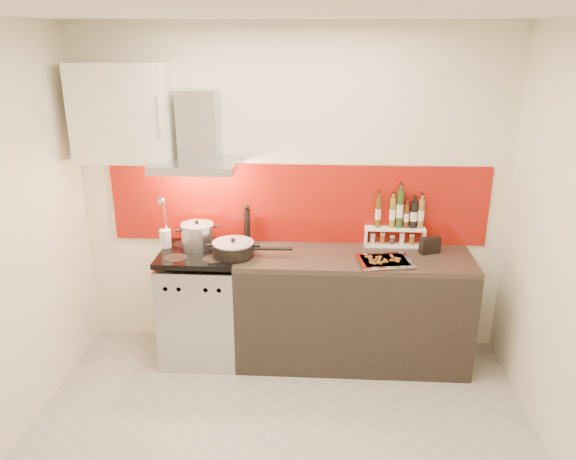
# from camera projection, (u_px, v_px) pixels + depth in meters

# --- Properties ---
(floor) EXTENTS (3.40, 3.40, 0.00)m
(floor) POSITION_uv_depth(u_px,v_px,m) (279.00, 449.00, 3.57)
(floor) COLOR #9E9991
(floor) RESTS_ON ground
(ceiling) EXTENTS (3.40, 2.80, 0.02)m
(ceiling) POSITION_uv_depth(u_px,v_px,m) (276.00, 12.00, 2.71)
(ceiling) COLOR white
(ceiling) RESTS_ON back_wall
(back_wall) EXTENTS (3.40, 0.02, 2.60)m
(back_wall) POSITION_uv_depth(u_px,v_px,m) (291.00, 194.00, 4.46)
(back_wall) COLOR silver
(back_wall) RESTS_ON ground
(backsplash) EXTENTS (3.00, 0.02, 0.64)m
(backsplash) POSITION_uv_depth(u_px,v_px,m) (298.00, 204.00, 4.47)
(backsplash) COLOR maroon
(backsplash) RESTS_ON back_wall
(range_stove) EXTENTS (0.60, 0.60, 0.91)m
(range_stove) POSITION_uv_depth(u_px,v_px,m) (202.00, 306.00, 4.50)
(range_stove) COLOR #B7B7BA
(range_stove) RESTS_ON ground
(counter) EXTENTS (1.80, 0.60, 0.90)m
(counter) POSITION_uv_depth(u_px,v_px,m) (352.00, 309.00, 4.43)
(counter) COLOR black
(counter) RESTS_ON ground
(range_hood) EXTENTS (0.62, 0.50, 0.61)m
(range_hood) POSITION_uv_depth(u_px,v_px,m) (197.00, 141.00, 4.20)
(range_hood) COLOR #B7B7BA
(range_hood) RESTS_ON back_wall
(upper_cabinet) EXTENTS (0.70, 0.35, 0.72)m
(upper_cabinet) POSITION_uv_depth(u_px,v_px,m) (122.00, 113.00, 4.15)
(upper_cabinet) COLOR silver
(upper_cabinet) RESTS_ON back_wall
(stock_pot) EXTENTS (0.26, 0.26, 0.22)m
(stock_pot) POSITION_uv_depth(u_px,v_px,m) (198.00, 235.00, 4.41)
(stock_pot) COLOR #B7B7BA
(stock_pot) RESTS_ON range_stove
(saute_pan) EXTENTS (0.61, 0.31, 0.14)m
(saute_pan) POSITION_uv_depth(u_px,v_px,m) (234.00, 249.00, 4.24)
(saute_pan) COLOR black
(saute_pan) RESTS_ON range_stove
(utensil_jar) EXTENTS (0.09, 0.14, 0.43)m
(utensil_jar) POSITION_uv_depth(u_px,v_px,m) (165.00, 233.00, 4.38)
(utensil_jar) COLOR silver
(utensil_jar) RESTS_ON range_stove
(pepper_mill) EXTENTS (0.05, 0.05, 0.33)m
(pepper_mill) POSITION_uv_depth(u_px,v_px,m) (247.00, 225.00, 4.47)
(pepper_mill) COLOR black
(pepper_mill) RESTS_ON counter
(step_shelf) EXTENTS (0.47, 0.13, 0.46)m
(step_shelf) POSITION_uv_depth(u_px,v_px,m) (398.00, 224.00, 4.43)
(step_shelf) COLOR white
(step_shelf) RESTS_ON counter
(caddy_box) EXTENTS (0.17, 0.12, 0.13)m
(caddy_box) POSITION_uv_depth(u_px,v_px,m) (430.00, 246.00, 4.32)
(caddy_box) COLOR black
(caddy_box) RESTS_ON counter
(baking_tray) EXTENTS (0.43, 0.36, 0.03)m
(baking_tray) POSITION_uv_depth(u_px,v_px,m) (384.00, 261.00, 4.14)
(baking_tray) COLOR silver
(baking_tray) RESTS_ON counter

